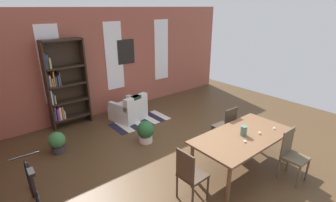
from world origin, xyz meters
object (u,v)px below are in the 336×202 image
at_px(vase_on_table, 244,131).
at_px(dining_chair_head_left, 190,174).
at_px(armchair_white, 129,110).
at_px(dining_chair_near_right, 292,153).
at_px(potted_plant_by_shelf, 57,142).
at_px(potted_plant_corner, 146,131).
at_px(dining_table, 243,138).
at_px(bicycle_second, 35,194).
at_px(bookshelf_tall, 64,85).
at_px(dining_chair_far_right, 226,125).

bearing_deg(vase_on_table, dining_chair_head_left, -179.91).
bearing_deg(armchair_white, dining_chair_near_right, -77.25).
bearing_deg(potted_plant_by_shelf, dining_chair_near_right, -49.81).
xyz_separation_m(armchair_white, potted_plant_corner, (-0.38, -1.37, -0.00)).
height_order(dining_table, bicycle_second, bicycle_second).
relative_size(vase_on_table, potted_plant_by_shelf, 0.39).
distance_m(dining_table, dining_chair_near_right, 0.89).
height_order(dining_table, bookshelf_tall, bookshelf_tall).
distance_m(bookshelf_tall, potted_plant_corner, 2.49).
relative_size(dining_table, armchair_white, 2.11).
bearing_deg(dining_table, potted_plant_corner, 112.93).
bearing_deg(bicycle_second, armchair_white, 35.47).
relative_size(dining_chair_near_right, armchair_white, 0.98).
bearing_deg(bicycle_second, dining_table, -21.21).
xyz_separation_m(dining_table, dining_chair_head_left, (-1.40, -0.00, -0.15)).
bearing_deg(dining_table, bookshelf_tall, 115.26).
relative_size(dining_chair_head_left, potted_plant_by_shelf, 1.98).
xyz_separation_m(dining_chair_head_left, potted_plant_corner, (0.54, 2.04, -0.23)).
distance_m(dining_chair_head_left, bookshelf_tall, 4.20).
height_order(dining_chair_near_right, dining_chair_far_right, same).
height_order(armchair_white, potted_plant_by_shelf, armchair_white).
distance_m(vase_on_table, potted_plant_corner, 2.28).
distance_m(dining_chair_near_right, bicycle_second, 4.39).
bearing_deg(dining_chair_far_right, bookshelf_tall, 125.50).
xyz_separation_m(vase_on_table, bookshelf_tall, (-1.94, 4.12, 0.30)).
bearing_deg(dining_table, bicycle_second, 158.79).
relative_size(dining_chair_head_left, armchair_white, 0.98).
height_order(dining_chair_near_right, armchair_white, dining_chair_near_right).
xyz_separation_m(dining_chair_far_right, potted_plant_by_shelf, (-3.08, 2.15, -0.26)).
bearing_deg(dining_chair_head_left, vase_on_table, 0.09).
distance_m(vase_on_table, armchair_white, 3.49).
height_order(potted_plant_by_shelf, potted_plant_corner, potted_plant_corner).
xyz_separation_m(dining_table, armchair_white, (-0.48, 3.41, -0.38)).
bearing_deg(dining_chair_head_left, bookshelf_tall, 97.49).
relative_size(dining_chair_head_left, bookshelf_tall, 0.42).
distance_m(dining_chair_near_right, bookshelf_tall, 5.46).
distance_m(dining_table, dining_chair_head_left, 1.41).
distance_m(dining_table, bookshelf_tall, 4.58).
relative_size(bicycle_second, potted_plant_corner, 3.06).
distance_m(vase_on_table, bicycle_second, 3.69).
distance_m(dining_chair_far_right, potted_plant_corner, 1.86).
xyz_separation_m(armchair_white, bicycle_second, (-2.93, -2.09, 0.05)).
height_order(dining_chair_far_right, armchair_white, dining_chair_far_right).
distance_m(bookshelf_tall, armchair_white, 1.83).
bearing_deg(dining_chair_far_right, dining_table, -121.65).
bearing_deg(dining_chair_far_right, bicycle_second, 171.55).
bearing_deg(bookshelf_tall, potted_plant_by_shelf, -118.80).
bearing_deg(dining_chair_head_left, dining_chair_near_right, -21.81).
bearing_deg(vase_on_table, bicycle_second, 158.80).
distance_m(vase_on_table, potted_plant_by_shelf, 3.94).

